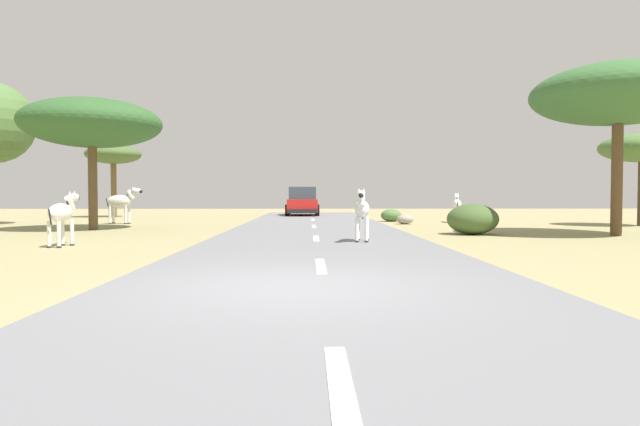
% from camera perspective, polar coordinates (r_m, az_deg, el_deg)
% --- Properties ---
extents(ground_plane, '(90.00, 90.00, 0.00)m').
position_cam_1_polar(ground_plane, '(7.36, -3.01, -7.96)').
color(ground_plane, '#998E60').
extents(road, '(6.00, 64.00, 0.05)m').
position_cam_1_polar(road, '(7.35, 0.41, -7.77)').
color(road, slate).
rests_on(road, ground_plane).
extents(lane_markings, '(0.16, 56.00, 0.01)m').
position_cam_1_polar(lane_markings, '(6.36, 0.66, -9.02)').
color(lane_markings, silver).
rests_on(lane_markings, road).
extents(zebra_0, '(0.51, 1.47, 1.39)m').
position_cam_1_polar(zebra_0, '(14.24, 4.43, 0.33)').
color(zebra_0, silver).
rests_on(zebra_0, road).
extents(zebra_1, '(0.60, 1.47, 1.41)m').
position_cam_1_polar(zebra_1, '(25.87, 14.17, 0.86)').
color(zebra_1, silver).
rests_on(zebra_1, ground_plane).
extents(zebra_2, '(0.44, 1.46, 1.38)m').
position_cam_1_polar(zebra_2, '(14.80, -25.42, -0.02)').
color(zebra_2, silver).
rests_on(zebra_2, ground_plane).
extents(zebra_3, '(1.74, 0.66, 1.66)m').
position_cam_1_polar(zebra_3, '(25.67, -20.11, 1.12)').
color(zebra_3, silver).
rests_on(zebra_3, ground_plane).
extents(car_0, '(2.03, 4.35, 1.74)m').
position_cam_1_polar(car_0, '(33.57, -1.85, 1.14)').
color(car_0, red).
rests_on(car_0, road).
extents(tree_0, '(3.13, 3.13, 4.19)m').
position_cam_1_polar(tree_0, '(33.65, -20.86, 5.67)').
color(tree_0, brown).
rests_on(tree_0, ground_plane).
extents(tree_1, '(5.25, 5.25, 5.31)m').
position_cam_1_polar(tree_1, '(19.55, 28.80, 10.77)').
color(tree_1, brown).
rests_on(tree_1, ground_plane).
extents(tree_3, '(4.96, 4.96, 4.74)m').
position_cam_1_polar(tree_3, '(21.61, -22.80, 8.61)').
color(tree_3, brown).
rests_on(tree_3, ground_plane).
extents(bush_0, '(1.00, 0.90, 0.60)m').
position_cam_1_polar(bush_0, '(26.58, 7.47, -0.24)').
color(bush_0, '#4C7038').
rests_on(bush_0, ground_plane).
extents(bush_1, '(1.65, 1.48, 0.99)m').
position_cam_1_polar(bush_1, '(18.18, 15.72, -0.63)').
color(bush_1, '#425B2D').
rests_on(bush_1, ground_plane).
extents(rock_1, '(0.63, 0.60, 0.46)m').
position_cam_1_polar(rock_1, '(28.82, 17.11, -0.28)').
color(rock_1, gray).
rests_on(rock_1, ground_plane).
extents(rock_2, '(0.73, 0.65, 0.43)m').
position_cam_1_polar(rock_2, '(24.17, 8.90, -0.65)').
color(rock_2, gray).
rests_on(rock_2, ground_plane).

